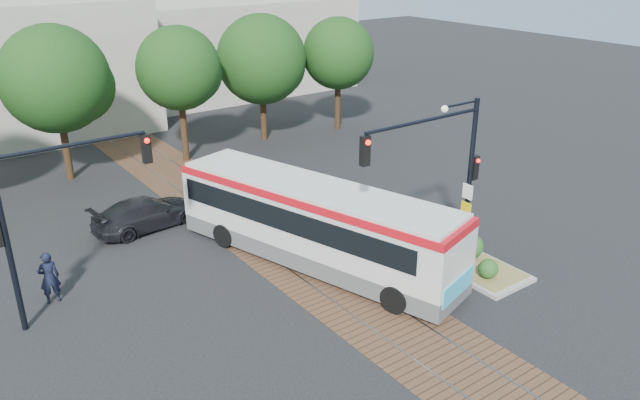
{
  "coord_description": "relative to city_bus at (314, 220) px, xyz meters",
  "views": [
    {
      "loc": [
        -11.7,
        -14.68,
        11.25
      ],
      "look_at": [
        1.84,
        3.93,
        1.6
      ],
      "focal_mm": 35.0,
      "sensor_mm": 36.0,
      "label": 1
    }
  ],
  "objects": [
    {
      "name": "ground",
      "position": [
        -0.35,
        -2.26,
        -1.72
      ],
      "size": [
        120.0,
        120.0,
        0.0
      ],
      "primitive_type": "plane",
      "color": "black",
      "rests_on": "ground"
    },
    {
      "name": "tree_row",
      "position": [
        0.86,
        14.16,
        3.13
      ],
      "size": [
        26.4,
        5.6,
        7.67
      ],
      "color": "#382314",
      "rests_on": "ground"
    },
    {
      "name": "warehouses",
      "position": [
        -0.88,
        26.48,
        2.09
      ],
      "size": [
        40.0,
        13.0,
        8.0
      ],
      "color": "#ADA899",
      "rests_on": "ground"
    },
    {
      "name": "officer",
      "position": [
        -8.72,
        2.88,
        -0.8
      ],
      "size": [
        0.7,
        0.48,
        1.85
      ],
      "primitive_type": "imported",
      "rotation": [
        0.0,
        0.0,
        3.08
      ],
      "color": "black",
      "rests_on": "ground"
    },
    {
      "name": "signal_pole_main",
      "position": [
        3.51,
        -3.07,
        2.43
      ],
      "size": [
        5.49,
        0.46,
        6.0
      ],
      "color": "black",
      "rests_on": "ground"
    },
    {
      "name": "trackbed",
      "position": [
        -0.35,
        1.74,
        -1.72
      ],
      "size": [
        3.6,
        40.0,
        0.02
      ],
      "color": "#523525",
      "rests_on": "ground"
    },
    {
      "name": "city_bus",
      "position": [
        0.0,
        0.0,
        0.0
      ],
      "size": [
        5.67,
        11.75,
        3.09
      ],
      "rotation": [
        0.0,
        0.0,
        0.29
      ],
      "color": "#4E4E51",
      "rests_on": "ground"
    },
    {
      "name": "signal_pole_left",
      "position": [
        -8.72,
        1.73,
        2.14
      ],
      "size": [
        4.99,
        0.34,
        6.0
      ],
      "color": "black",
      "rests_on": "ground"
    },
    {
      "name": "parked_car",
      "position": [
        -3.91,
        6.62,
        -1.06
      ],
      "size": [
        4.74,
        2.38,
        1.32
      ],
      "primitive_type": "imported",
      "rotation": [
        0.0,
        0.0,
        1.69
      ],
      "color": "black",
      "rests_on": "ground"
    },
    {
      "name": "traffic_island",
      "position": [
        4.47,
        -3.16,
        -1.39
      ],
      "size": [
        2.2,
        5.2,
        1.13
      ],
      "color": "gray",
      "rests_on": "ground"
    }
  ]
}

